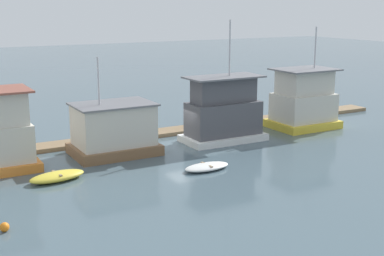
{
  "coord_description": "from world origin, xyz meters",
  "views": [
    {
      "loc": [
        -18.14,
        -33.52,
        10.06
      ],
      "look_at": [
        0.0,
        -1.0,
        1.4
      ],
      "focal_mm": 50.0,
      "sensor_mm": 36.0,
      "label": 1
    }
  ],
  "objects_px": {
    "houseboat_white": "(224,113)",
    "mooring_post_near_left": "(139,133)",
    "dinghy_yellow": "(57,176)",
    "houseboat_brown": "(114,130)",
    "dinghy_white": "(207,167)",
    "houseboat_yellow": "(304,101)",
    "buoy_orange": "(4,227)"
  },
  "relations": [
    {
      "from": "houseboat_brown",
      "to": "houseboat_yellow",
      "type": "distance_m",
      "value": 16.71
    },
    {
      "from": "houseboat_brown",
      "to": "mooring_post_near_left",
      "type": "relative_size",
      "value": 5.28
    },
    {
      "from": "dinghy_yellow",
      "to": "houseboat_white",
      "type": "bearing_deg",
      "value": 13.42
    },
    {
      "from": "houseboat_yellow",
      "to": "dinghy_white",
      "type": "xyz_separation_m",
      "value": [
        -12.99,
        -6.2,
        -2.01
      ]
    },
    {
      "from": "mooring_post_near_left",
      "to": "buoy_orange",
      "type": "bearing_deg",
      "value": -134.79
    },
    {
      "from": "dinghy_white",
      "to": "buoy_orange",
      "type": "height_order",
      "value": "buoy_orange"
    },
    {
      "from": "houseboat_white",
      "to": "dinghy_yellow",
      "type": "relative_size",
      "value": 2.56
    },
    {
      "from": "buoy_orange",
      "to": "dinghy_yellow",
      "type": "bearing_deg",
      "value": 55.82
    },
    {
      "from": "houseboat_brown",
      "to": "dinghy_white",
      "type": "height_order",
      "value": "houseboat_brown"
    },
    {
      "from": "dinghy_white",
      "to": "mooring_post_near_left",
      "type": "relative_size",
      "value": 2.43
    },
    {
      "from": "dinghy_white",
      "to": "buoy_orange",
      "type": "relative_size",
      "value": 6.99
    },
    {
      "from": "houseboat_white",
      "to": "houseboat_brown",
      "type": "bearing_deg",
      "value": 176.45
    },
    {
      "from": "mooring_post_near_left",
      "to": "dinghy_yellow",
      "type": "bearing_deg",
      "value": -142.49
    },
    {
      "from": "houseboat_brown",
      "to": "houseboat_yellow",
      "type": "bearing_deg",
      "value": 0.07
    },
    {
      "from": "dinghy_yellow",
      "to": "houseboat_brown",
      "type": "bearing_deg",
      "value": 36.92
    },
    {
      "from": "houseboat_white",
      "to": "dinghy_white",
      "type": "height_order",
      "value": "houseboat_white"
    },
    {
      "from": "houseboat_white",
      "to": "houseboat_yellow",
      "type": "relative_size",
      "value": 1.08
    },
    {
      "from": "houseboat_white",
      "to": "buoy_orange",
      "type": "bearing_deg",
      "value": -152.4
    },
    {
      "from": "houseboat_brown",
      "to": "dinghy_yellow",
      "type": "height_order",
      "value": "houseboat_brown"
    },
    {
      "from": "houseboat_brown",
      "to": "buoy_orange",
      "type": "xyz_separation_m",
      "value": [
        -9.03,
        -9.7,
        -1.47
      ]
    },
    {
      "from": "dinghy_white",
      "to": "houseboat_yellow",
      "type": "bearing_deg",
      "value": 25.51
    },
    {
      "from": "houseboat_yellow",
      "to": "houseboat_white",
      "type": "bearing_deg",
      "value": -176.18
    },
    {
      "from": "mooring_post_near_left",
      "to": "houseboat_white",
      "type": "bearing_deg",
      "value": -26.26
    },
    {
      "from": "dinghy_yellow",
      "to": "dinghy_white",
      "type": "xyz_separation_m",
      "value": [
        8.7,
        -2.43,
        -0.07
      ]
    },
    {
      "from": "houseboat_white",
      "to": "buoy_orange",
      "type": "xyz_separation_m",
      "value": [
        -17.54,
        -9.17,
        -1.92
      ]
    },
    {
      "from": "dinghy_yellow",
      "to": "dinghy_white",
      "type": "relative_size",
      "value": 1.14
    },
    {
      "from": "dinghy_yellow",
      "to": "dinghy_white",
      "type": "distance_m",
      "value": 9.04
    },
    {
      "from": "dinghy_yellow",
      "to": "dinghy_white",
      "type": "bearing_deg",
      "value": -15.59
    },
    {
      "from": "houseboat_white",
      "to": "dinghy_white",
      "type": "xyz_separation_m",
      "value": [
        -4.8,
        -5.65,
        -1.95
      ]
    },
    {
      "from": "dinghy_yellow",
      "to": "mooring_post_near_left",
      "type": "xyz_separation_m",
      "value": [
        7.84,
        6.02,
        0.37
      ]
    },
    {
      "from": "houseboat_white",
      "to": "dinghy_yellow",
      "type": "xyz_separation_m",
      "value": [
        -13.5,
        -3.22,
        -1.87
      ]
    },
    {
      "from": "houseboat_white",
      "to": "mooring_post_near_left",
      "type": "height_order",
      "value": "houseboat_white"
    }
  ]
}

